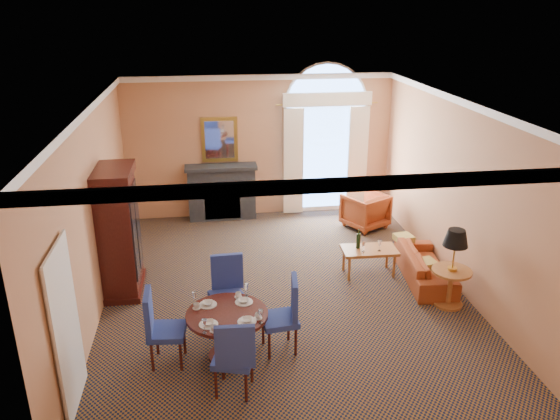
{
  "coord_description": "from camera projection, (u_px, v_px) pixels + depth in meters",
  "views": [
    {
      "loc": [
        -1.23,
        -8.19,
        4.66
      ],
      "look_at": [
        0.0,
        0.5,
        1.3
      ],
      "focal_mm": 35.0,
      "sensor_mm": 36.0,
      "label": 1
    }
  ],
  "objects": [
    {
      "name": "ground",
      "position": [
        284.0,
        291.0,
        9.4
      ],
      "size": [
        7.5,
        7.5,
        0.0
      ],
      "primitive_type": "plane",
      "color": "black",
      "rests_on": "ground"
    },
    {
      "name": "room_envelope",
      "position": [
        277.0,
        139.0,
        9.12
      ],
      "size": [
        6.04,
        7.52,
        3.45
      ],
      "color": "tan",
      "rests_on": "ground"
    },
    {
      "name": "dining_chair_east",
      "position": [
        287.0,
        310.0,
        7.63
      ],
      "size": [
        0.55,
        0.54,
        1.1
      ],
      "rotation": [
        0.0,
        0.0,
        1.68
      ],
      "color": "navy",
      "rests_on": "ground"
    },
    {
      "name": "sofa",
      "position": [
        425.0,
        266.0,
        9.71
      ],
      "size": [
        0.89,
        1.87,
        0.53
      ],
      "primitive_type": "imported",
      "rotation": [
        0.0,
        0.0,
        1.46
      ],
      "color": "#9D401C",
      "rests_on": "ground"
    },
    {
      "name": "dining_chair_north",
      "position": [
        227.0,
        286.0,
        8.28
      ],
      "size": [
        0.6,
        0.6,
        1.1
      ],
      "rotation": [
        0.0,
        0.0,
        3.43
      ],
      "color": "navy",
      "rests_on": "ground"
    },
    {
      "name": "dining_chair_west",
      "position": [
        158.0,
        324.0,
        7.31
      ],
      "size": [
        0.54,
        0.54,
        1.1
      ],
      "rotation": [
        0.0,
        0.0,
        -1.68
      ],
      "color": "navy",
      "rests_on": "ground"
    },
    {
      "name": "side_table",
      "position": [
        453.0,
        258.0,
        8.67
      ],
      "size": [
        0.64,
        0.64,
        1.31
      ],
      "color": "#AE6834",
      "rests_on": "ground"
    },
    {
      "name": "coffee_table",
      "position": [
        369.0,
        251.0,
        9.83
      ],
      "size": [
        1.0,
        0.57,
        0.86
      ],
      "rotation": [
        0.0,
        0.0,
        -0.03
      ],
      "color": "#AE6834",
      "rests_on": "ground"
    },
    {
      "name": "dining_table",
      "position": [
        227.0,
        324.0,
        7.46
      ],
      "size": [
        1.13,
        1.13,
        0.91
      ],
      "color": "#34100B",
      "rests_on": "ground"
    },
    {
      "name": "armchair",
      "position": [
        365.0,
        211.0,
        11.93
      ],
      "size": [
        1.12,
        1.13,
        0.76
      ],
      "primitive_type": "imported",
      "rotation": [
        0.0,
        0.0,
        3.64
      ],
      "color": "#9D401C",
      "rests_on": "ground"
    },
    {
      "name": "armoire",
      "position": [
        119.0,
        233.0,
        9.08
      ],
      "size": [
        0.63,
        1.11,
        2.18
      ],
      "color": "#34100B",
      "rests_on": "ground"
    },
    {
      "name": "dining_chair_south",
      "position": [
        234.0,
        354.0,
        6.68
      ],
      "size": [
        0.6,
        0.6,
        1.1
      ],
      "rotation": [
        0.0,
        0.0,
        -0.28
      ],
      "color": "navy",
      "rests_on": "ground"
    }
  ]
}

